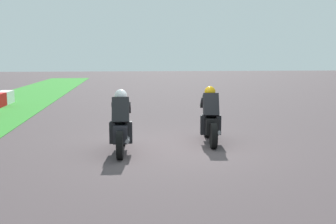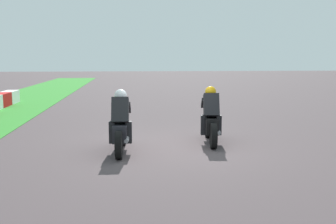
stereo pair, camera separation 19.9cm
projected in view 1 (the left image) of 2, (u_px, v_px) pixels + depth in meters
name	position (u px, v px, depth m)	size (l,w,h in m)	color
ground_plane	(172.00, 146.00, 9.87)	(120.00, 120.00, 0.00)	#4A3E40
rider_lane_a	(210.00, 120.00, 10.25)	(2.04, 0.57, 1.51)	black
rider_lane_b	(121.00, 126.00, 9.20)	(2.04, 0.55, 1.51)	black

